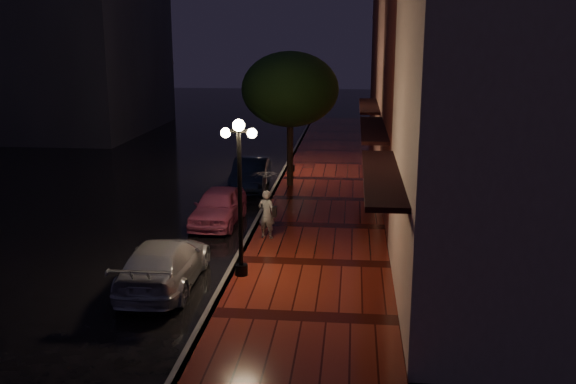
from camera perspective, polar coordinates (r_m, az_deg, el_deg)
The scene contains 15 objects.
ground at distance 22.67m, azimuth -2.85°, elevation -3.14°, with size 120.00×120.00×0.00m, color black.
sidewalk at distance 22.43m, azimuth 2.85°, elevation -3.13°, with size 4.50×60.00×0.15m, color #4B140D.
curb at distance 22.65m, azimuth -2.85°, elevation -2.96°, with size 0.25×60.00×0.15m, color #595451.
storefront_near at distance 16.03m, azimuth 19.08°, elevation 4.63°, with size 5.00×8.00×8.50m, color gray.
storefront_mid at distance 23.74m, azimuth 15.01°, elevation 10.69°, with size 5.00×8.00×11.00m, color #511914.
storefront_far at distance 31.71m, azimuth 12.68°, elevation 9.67°, with size 5.00×8.00×9.00m, color #8C5951.
storefront_extra at distance 41.62m, azimuth 11.15°, elevation 11.33°, with size 5.00×12.00×10.00m, color #511914.
streetlamp_near at distance 17.17m, azimuth -4.31°, elevation 0.30°, with size 0.96×0.36×4.31m.
streetlamp_far at distance 30.84m, azimuth 0.27°, elevation 6.34°, with size 0.96×0.36×4.31m.
street_tree at distance 27.66m, azimuth 0.20°, elevation 8.91°, with size 4.16×4.16×5.80m.
pink_car at distance 23.02m, azimuth -6.20°, elevation -1.26°, with size 1.54×3.82×1.30m, color #C4517B.
navy_car at distance 28.11m, azimuth -3.34°, elevation 1.61°, with size 1.44×4.12×1.36m, color black.
silver_car at distance 17.55m, azimuth -10.97°, elevation -6.26°, with size 1.83×4.49×1.30m, color #A3A2AA.
woman_with_umbrella at distance 20.62m, azimuth -1.92°, elevation -0.17°, with size 0.93×0.94×2.23m.
parking_meter at distance 23.49m, azimuth -2.09°, elevation -0.01°, with size 0.15×0.13×1.39m.
Camera 1 is at (3.34, -21.43, 6.59)m, focal length 40.00 mm.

